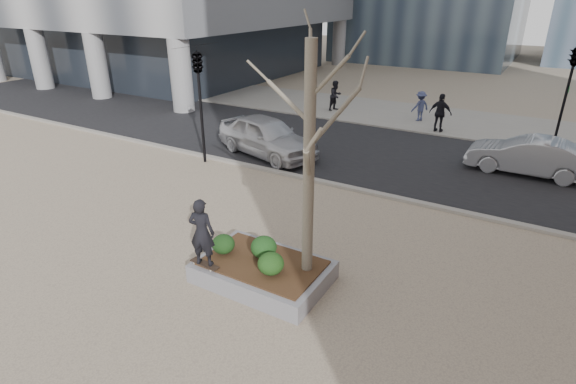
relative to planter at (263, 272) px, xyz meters
The scene contains 18 objects.
ground 1.02m from the planter, behind, with size 120.00×120.00×0.00m, color tan.
street 10.05m from the planter, 95.71° to the left, with size 60.00×8.00×0.02m, color black.
far_sidewalk 17.03m from the planter, 93.37° to the left, with size 60.00×6.00×0.02m, color gray.
planter is the anchor object (origin of this frame).
planter_mulch 0.25m from the planter, ahead, with size 2.70×1.70×0.04m, color #382314.
sycamore_tree 3.71m from the planter, 16.70° to the left, with size 2.80×2.80×6.60m, color gray, non-canonical shape.
shrub_left 1.17m from the planter, behind, with size 0.55×0.55×0.47m, color #113614.
shrub_middle 0.58m from the planter, 117.37° to the left, with size 0.62×0.62×0.53m, color #123916.
shrub_right 0.71m from the planter, 35.11° to the right, with size 0.59×0.59×0.50m, color #133C13.
skateboard 1.37m from the planter, 144.78° to the right, with size 0.78×0.20×0.07m, color black, non-canonical shape.
skateboarder 1.75m from the planter, 144.78° to the right, with size 0.60×0.39×1.64m, color black.
police_car 8.94m from the planter, 122.35° to the left, with size 1.91×4.74×1.62m, color silver.
car_silver 11.67m from the planter, 66.23° to the left, with size 1.47×4.23×1.39m, color #97999E.
pedestrian_a 17.00m from the planter, 109.31° to the left, with size 0.81×0.63×1.68m, color black.
pedestrian_b 16.21m from the planter, 92.91° to the left, with size 1.00×0.57×1.55m, color #363E62.
pedestrian_c 14.63m from the planter, 87.79° to the left, with size 1.08×0.45×1.84m, color black.
traffic_light_near 8.82m from the planter, 139.25° to the left, with size 0.60×2.48×4.50m, color black, non-canonical shape.
traffic_light_far 15.73m from the planter, 69.36° to the left, with size 0.60×2.48×4.50m, color black, non-canonical shape.
Camera 1 is at (6.01, -7.36, 6.25)m, focal length 28.00 mm.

